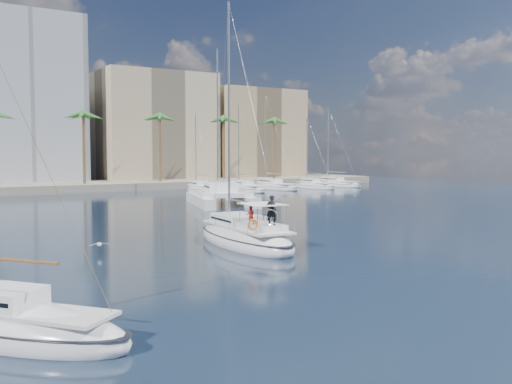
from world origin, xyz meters
TOP-DOWN VIEW (x-y plane):
  - ground at (0.00, 0.00)m, footprint 160.00×160.00m
  - quay at (0.00, 61.00)m, footprint 120.00×14.00m
  - building_beige at (22.00, 70.00)m, footprint 20.00×14.00m
  - building_tan_right at (42.00, 68.00)m, footprint 18.00×12.00m
  - palm_centre at (0.00, 57.00)m, footprint 3.60×3.60m
  - palm_right at (34.00, 57.00)m, footprint 3.60×3.60m
  - main_sloop at (0.83, 2.61)m, footprint 4.45×11.35m
  - small_sloop at (-14.60, -9.38)m, footprint 6.95×7.87m
  - catamaran at (12.92, 27.77)m, footprint 9.18×13.24m
  - seagull at (-7.81, 4.72)m, footprint 1.18×0.51m
  - moored_yacht_a at (20.00, 47.00)m, footprint 3.37×9.52m
  - moored_yacht_b at (26.50, 45.00)m, footprint 3.32×10.83m
  - moored_yacht_c at (33.00, 47.00)m, footprint 3.98×12.33m
  - moored_yacht_d at (39.50, 45.00)m, footprint 3.52×9.55m
  - moored_yacht_e at (46.00, 47.00)m, footprint 4.61×11.11m

SIDE VIEW (x-z plane):
  - ground at x=0.00m, z-range 0.00..0.00m
  - moored_yacht_a at x=20.00m, z-range -5.95..5.95m
  - moored_yacht_b at x=26.50m, z-range -6.86..6.86m
  - moored_yacht_c at x=33.00m, z-range -7.77..7.77m
  - moored_yacht_d at x=39.50m, z-range -5.95..5.95m
  - moored_yacht_e at x=46.00m, z-range -6.86..6.86m
  - small_sloop at x=-14.60m, z-range -5.35..6.19m
  - seagull at x=-7.81m, z-range 0.40..0.62m
  - main_sloop at x=0.83m, z-range -7.72..8.75m
  - quay at x=0.00m, z-range 0.00..1.20m
  - catamaran at x=12.92m, z-range -7.62..9.91m
  - building_tan_right at x=42.00m, z-range 0.00..18.00m
  - building_beige at x=22.00m, z-range 0.00..20.00m
  - palm_centre at x=0.00m, z-range 4.13..16.43m
  - palm_right at x=34.00m, z-range 4.13..16.43m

